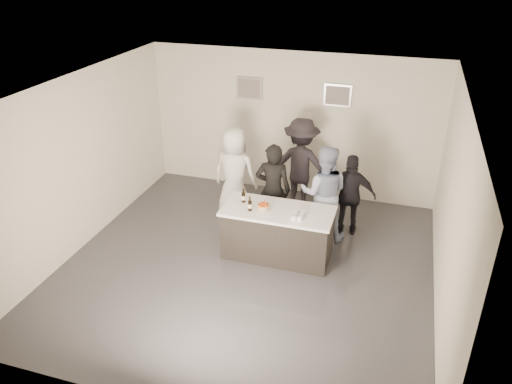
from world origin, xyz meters
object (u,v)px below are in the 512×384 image
Objects in this scene: person_main_black at (273,190)px; beer_bottle_a at (243,195)px; cake at (263,207)px; person_guest_left at (235,173)px; beer_bottle_b at (250,203)px; person_guest_right at (350,195)px; bar_counter at (278,233)px; person_guest_back at (301,165)px; person_main_blue at (324,193)px.

beer_bottle_a is at bearing 54.04° from person_main_black.
person_guest_left is at bearing 127.07° from cake.
person_guest_left reaches higher than beer_bottle_b.
person_main_black is 1.14× the size of person_guest_right.
person_guest_back is at bearing 90.68° from bar_counter.
beer_bottle_a is 1.24m from person_guest_left.
bar_counter is 1.20× the size of person_guest_right.
beer_bottle_a is 0.73m from person_main_black.
beer_bottle_a is 0.31m from beer_bottle_b.
person_guest_left reaches higher than person_guest_right.
beer_bottle_b is 2.01m from person_guest_back.
bar_counter is 1.74m from person_guest_left.
beer_bottle_a is 0.17× the size of person_guest_right.
person_guest_right is 0.81× the size of person_guest_back.
beer_bottle_a is at bearing 172.01° from bar_counter.
beer_bottle_b is at bearing 36.55° from person_guest_right.
person_guest_left reaches higher than person_main_black.
person_main_black is (-0.29, 0.72, 0.43)m from bar_counter.
person_main_blue is at bearing 54.30° from bar_counter.
person_main_blue is at bearing -178.20° from person_main_black.
person_guest_right is at bearing 146.88° from person_guest_back.
person_guest_left is (-0.90, 0.48, 0.01)m from person_main_black.
person_guest_back reaches higher than person_guest_left.
person_main_blue reaches higher than bar_counter.
person_main_black reaches higher than person_guest_right.
person_main_black is at bearing 13.12° from person_guest_right.
beer_bottle_b is 1.47m from person_main_blue.
person_guest_left is at bearing -16.74° from person_main_blue.
cake is 0.78m from person_main_black.
cake is 0.11× the size of person_guest_left.
person_guest_right is at bearing 42.86° from cake.
person_guest_left is (-1.18, 1.19, 0.44)m from bar_counter.
person_guest_left is at bearing 118.77° from beer_bottle_b.
person_guest_left is 0.94× the size of person_guest_back.
person_guest_back is (0.42, 1.97, -0.08)m from beer_bottle_b.
beer_bottle_a is 2.01m from person_guest_right.
person_main_blue is 0.94× the size of person_guest_back.
bar_counter is 1.14m from person_main_blue.
cake is 1.57m from person_guest_left.
bar_counter is at bearing 48.28° from person_main_blue.
person_main_black is (0.15, 0.87, -0.15)m from beer_bottle_b.
person_main_black reaches higher than beer_bottle_a.
person_guest_back is at bearing -147.04° from person_guest_left.
cake is 0.13× the size of person_guest_right.
person_guest_right reaches higher than beer_bottle_a.
bar_counter is at bearing 89.56° from person_guest_back.
person_guest_back is at bearing 70.37° from beer_bottle_a.
bar_counter is 1.88m from person_guest_back.
bar_counter is 0.98× the size of person_guest_back.
person_main_blue is at bearing 28.39° from person_guest_right.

